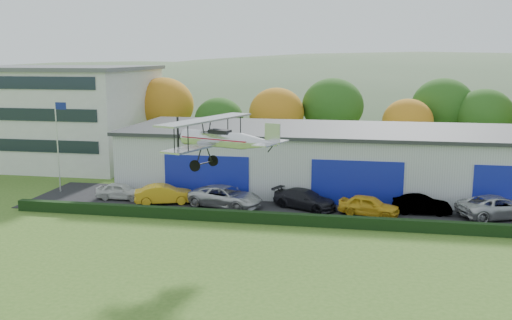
% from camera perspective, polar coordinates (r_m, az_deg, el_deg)
% --- Properties ---
extents(apron, '(48.00, 9.00, 0.05)m').
position_cam_1_polar(apron, '(43.63, 7.44, -4.84)').
color(apron, black).
rests_on(apron, ground).
extents(hedge, '(46.00, 0.60, 0.80)m').
position_cam_1_polar(hedge, '(38.92, 7.05, -6.15)').
color(hedge, black).
rests_on(hedge, ground).
extents(hangar, '(40.60, 12.60, 5.30)m').
position_cam_1_polar(hangar, '(49.81, 10.28, 0.11)').
color(hangar, '#B2B7BC').
rests_on(hangar, ground).
extents(office_block, '(20.60, 15.60, 10.40)m').
position_cam_1_polar(office_block, '(65.42, -19.94, 4.37)').
color(office_block, silver).
rests_on(office_block, ground).
extents(flagpole, '(1.05, 0.10, 8.00)m').
position_cam_1_polar(flagpole, '(50.25, -19.39, 2.23)').
color(flagpole, silver).
rests_on(flagpole, ground).
extents(tree_belt, '(75.70, 13.22, 10.12)m').
position_cam_1_polar(tree_belt, '(62.09, 6.63, 4.99)').
color(tree_belt, '#3D2614').
rests_on(tree_belt, ground).
extents(distant_hills, '(430.00, 196.00, 56.00)m').
position_cam_1_polar(distant_hills, '(163.18, 7.17, 1.78)').
color(distant_hills, '#4C6642').
rests_on(distant_hills, ground).
extents(car_0, '(3.94, 1.61, 1.34)m').
position_cam_1_polar(car_0, '(46.96, -13.54, -3.06)').
color(car_0, silver).
rests_on(car_0, apron).
extents(car_1, '(4.84, 3.08, 1.51)m').
position_cam_1_polar(car_1, '(44.84, -9.28, -3.44)').
color(car_1, gold).
rests_on(car_1, apron).
extents(car_2, '(6.27, 4.13, 1.60)m').
position_cam_1_polar(car_2, '(43.39, -3.09, -3.72)').
color(car_2, silver).
rests_on(car_2, apron).
extents(car_3, '(5.41, 3.94, 1.45)m').
position_cam_1_polar(car_3, '(43.08, 4.96, -3.95)').
color(car_3, black).
rests_on(car_3, apron).
extents(car_4, '(4.67, 2.84, 1.49)m').
position_cam_1_polar(car_4, '(41.81, 11.37, -4.55)').
color(car_4, gold).
rests_on(car_4, apron).
extents(car_5, '(4.20, 1.57, 1.37)m').
position_cam_1_polar(car_5, '(43.23, 16.45, -4.36)').
color(car_5, gray).
rests_on(car_5, apron).
extents(car_6, '(6.40, 4.72, 1.62)m').
position_cam_1_polar(car_6, '(44.00, 23.31, -4.37)').
color(car_6, silver).
rests_on(car_6, apron).
extents(biplane, '(7.01, 7.90, 2.97)m').
position_cam_1_polar(biplane, '(32.34, -3.54, 2.25)').
color(biplane, silver).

